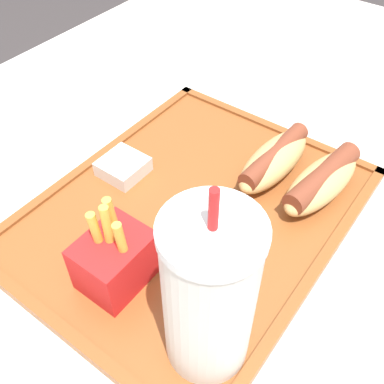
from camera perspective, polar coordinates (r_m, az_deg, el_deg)
The scene contains 7 objects.
dining_table at distance 0.84m, azimuth -0.45°, elevation -22.31°, with size 1.48×0.99×0.76m.
food_tray at distance 0.53m, azimuth 0.00°, elevation -2.60°, with size 0.40×0.32×0.01m.
soda_cup at distance 0.36m, azimuth 2.19°, elevation -13.05°, with size 0.08×0.08×0.20m.
hot_dog_far at distance 0.55m, azimuth 16.14°, elevation 1.38°, with size 0.14×0.07×0.04m.
hot_dog_near at distance 0.57m, azimuth 10.37°, elevation 4.09°, with size 0.14×0.05×0.04m.
fries_carton at distance 0.45m, azimuth -9.78°, elevation -8.36°, with size 0.07×0.06×0.10m.
sauce_cup_mayo at distance 0.57m, azimuth -8.75°, elevation 3.26°, with size 0.05×0.05×0.02m.
Camera 1 is at (0.25, 0.19, 1.16)m, focal length 42.00 mm.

